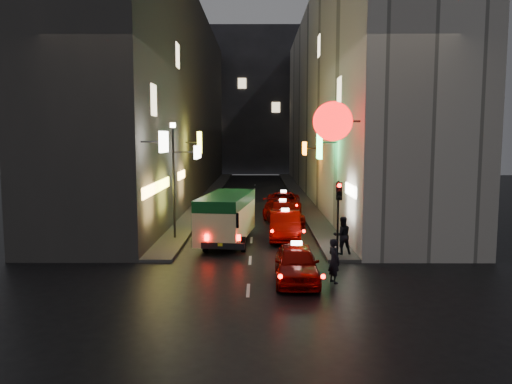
{
  "coord_description": "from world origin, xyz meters",
  "views": [
    {
      "loc": [
        0.36,
        -13.84,
        5.62
      ],
      "look_at": [
        0.25,
        13.0,
        2.66
      ],
      "focal_mm": 35.0,
      "sensor_mm": 36.0,
      "label": 1
    }
  ],
  "objects_px": {
    "minibus": "(227,213)",
    "lamp_post": "(174,172)",
    "taxi_near": "(296,260)",
    "traffic_light": "(339,202)",
    "pedestrian_crossing": "(334,258)"
  },
  "relations": [
    {
      "from": "pedestrian_crossing",
      "to": "lamp_post",
      "type": "height_order",
      "value": "lamp_post"
    },
    {
      "from": "pedestrian_crossing",
      "to": "lamp_post",
      "type": "relative_size",
      "value": 0.32
    },
    {
      "from": "minibus",
      "to": "lamp_post",
      "type": "height_order",
      "value": "lamp_post"
    },
    {
      "from": "pedestrian_crossing",
      "to": "lamp_post",
      "type": "distance_m",
      "value": 11.3
    },
    {
      "from": "traffic_light",
      "to": "taxi_near",
      "type": "bearing_deg",
      "value": -123.33
    },
    {
      "from": "minibus",
      "to": "taxi_near",
      "type": "height_order",
      "value": "minibus"
    },
    {
      "from": "minibus",
      "to": "lamp_post",
      "type": "distance_m",
      "value": 3.67
    },
    {
      "from": "minibus",
      "to": "pedestrian_crossing",
      "type": "height_order",
      "value": "minibus"
    },
    {
      "from": "taxi_near",
      "to": "pedestrian_crossing",
      "type": "distance_m",
      "value": 1.46
    },
    {
      "from": "minibus",
      "to": "taxi_near",
      "type": "distance_m",
      "value": 7.65
    },
    {
      "from": "lamp_post",
      "to": "taxi_near",
      "type": "bearing_deg",
      "value": -52.03
    },
    {
      "from": "taxi_near",
      "to": "lamp_post",
      "type": "xyz_separation_m",
      "value": [
        -6.07,
        7.77,
        2.89
      ]
    },
    {
      "from": "traffic_light",
      "to": "minibus",
      "type": "bearing_deg",
      "value": 145.23
    },
    {
      "from": "minibus",
      "to": "lamp_post",
      "type": "xyz_separation_m",
      "value": [
        -2.91,
        0.85,
        2.07
      ]
    },
    {
      "from": "minibus",
      "to": "traffic_light",
      "type": "xyz_separation_m",
      "value": [
        5.29,
        -3.68,
        1.03
      ]
    }
  ]
}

